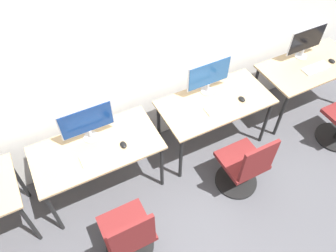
# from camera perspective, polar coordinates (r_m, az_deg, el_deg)

# --- Properties ---
(ground_plane) EXTENTS (20.00, 20.00, 0.00)m
(ground_plane) POSITION_cam_1_polar(r_m,az_deg,el_deg) (3.85, 0.90, -9.89)
(ground_plane) COLOR #4C4C51
(wall_back) EXTENTS (12.00, 0.05, 2.80)m
(wall_back) POSITION_cam_1_polar(r_m,az_deg,el_deg) (3.29, -5.30, 13.62)
(wall_back) COLOR silver
(wall_back) RESTS_ON ground_plane
(desk_left) EXTENTS (1.27, 0.65, 0.73)m
(desk_left) POSITION_cam_1_polar(r_m,az_deg,el_deg) (3.37, -12.23, -4.44)
(desk_left) COLOR tan
(desk_left) RESTS_ON ground_plane
(monitor_left) EXTENTS (0.53, 0.15, 0.42)m
(monitor_left) POSITION_cam_1_polar(r_m,az_deg,el_deg) (3.22, -13.94, 0.69)
(monitor_left) COLOR #B2B2B7
(monitor_left) RESTS_ON desk_left
(keyboard_left) EXTENTS (0.37, 0.14, 0.02)m
(keyboard_left) POSITION_cam_1_polar(r_m,az_deg,el_deg) (3.23, -11.80, -5.03)
(keyboard_left) COLOR silver
(keyboard_left) RESTS_ON desk_left
(mouse_left) EXTENTS (0.06, 0.09, 0.03)m
(mouse_left) POSITION_cam_1_polar(r_m,az_deg,el_deg) (3.26, -7.78, -3.24)
(mouse_left) COLOR black
(mouse_left) RESTS_ON desk_left
(office_chair_left) EXTENTS (0.48, 0.48, 0.89)m
(office_chair_left) POSITION_cam_1_polar(r_m,az_deg,el_deg) (3.19, -6.77, -18.50)
(office_chair_left) COLOR black
(office_chair_left) RESTS_ON ground_plane
(desk_right) EXTENTS (1.27, 0.65, 0.73)m
(desk_right) POSITION_cam_1_polar(r_m,az_deg,el_deg) (3.74, 8.19, 3.43)
(desk_right) COLOR tan
(desk_right) RESTS_ON ground_plane
(monitor_right) EXTENTS (0.53, 0.15, 0.42)m
(monitor_right) POSITION_cam_1_polar(r_m,az_deg,el_deg) (3.64, 7.14, 8.75)
(monitor_right) COLOR #B2B2B7
(monitor_right) RESTS_ON desk_right
(keyboard_right) EXTENTS (0.37, 0.14, 0.02)m
(keyboard_right) POSITION_cam_1_polar(r_m,az_deg,el_deg) (3.63, 9.23, 3.35)
(keyboard_right) COLOR silver
(keyboard_right) RESTS_ON desk_right
(mouse_right) EXTENTS (0.06, 0.09, 0.03)m
(mouse_right) POSITION_cam_1_polar(r_m,az_deg,el_deg) (3.75, 12.74, 4.61)
(mouse_right) COLOR black
(mouse_right) RESTS_ON desk_right
(office_chair_right) EXTENTS (0.48, 0.48, 0.89)m
(office_chair_right) POSITION_cam_1_polar(r_m,az_deg,el_deg) (3.62, 13.07, -7.02)
(office_chair_right) COLOR black
(office_chair_right) RESTS_ON ground_plane
(desk_far_right) EXTENTS (1.27, 0.65, 0.73)m
(desk_far_right) POSITION_cam_1_polar(r_m,az_deg,el_deg) (4.54, 23.33, 8.99)
(desk_far_right) COLOR tan
(desk_far_right) RESTS_ON ground_plane
(monitor_far_right) EXTENTS (0.53, 0.15, 0.42)m
(monitor_far_right) POSITION_cam_1_polar(r_m,az_deg,el_deg) (4.46, 22.96, 13.48)
(monitor_far_right) COLOR #B2B2B7
(monitor_far_right) RESTS_ON desk_far_right
(keyboard_far_right) EXTENTS (0.37, 0.14, 0.02)m
(keyboard_far_right) POSITION_cam_1_polar(r_m,az_deg,el_deg) (4.45, 24.37, 9.19)
(keyboard_far_right) COLOR silver
(keyboard_far_right) RESTS_ON desk_far_right
(mouse_far_right) EXTENTS (0.06, 0.09, 0.03)m
(mouse_far_right) POSITION_cam_1_polar(r_m,az_deg,el_deg) (4.64, 26.66, 10.10)
(mouse_far_right) COLOR black
(mouse_far_right) RESTS_ON desk_far_right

